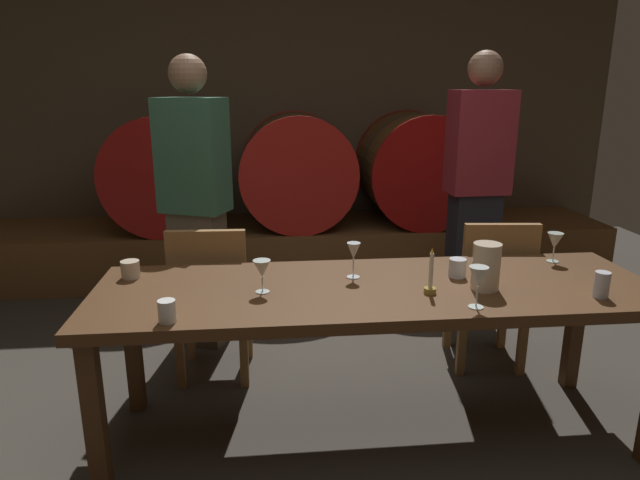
# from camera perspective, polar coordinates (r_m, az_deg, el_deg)

# --- Properties ---
(ground_plane) EXTENTS (7.63, 7.63, 0.00)m
(ground_plane) POSITION_cam_1_polar(r_m,az_deg,el_deg) (2.61, 0.83, -21.76)
(ground_plane) COLOR #3F3A33
(back_wall) EXTENTS (5.87, 0.24, 2.40)m
(back_wall) POSITION_cam_1_polar(r_m,az_deg,el_deg) (5.20, -3.08, 11.38)
(back_wall) COLOR brown
(back_wall) RESTS_ON ground
(barrel_shelf) EXTENTS (5.28, 0.90, 0.44)m
(barrel_shelf) POSITION_cam_1_polar(r_m,az_deg,el_deg) (4.83, -2.60, -0.80)
(barrel_shelf) COLOR brown
(barrel_shelf) RESTS_ON ground
(wine_barrel_left) EXTENTS (0.93, 0.84, 0.93)m
(wine_barrel_left) POSITION_cam_1_polar(r_m,az_deg,el_deg) (4.75, -15.27, 6.74)
(wine_barrel_left) COLOR #513319
(wine_barrel_left) RESTS_ON barrel_shelf
(wine_barrel_center) EXTENTS (0.93, 0.84, 0.93)m
(wine_barrel_center) POSITION_cam_1_polar(r_m,az_deg,el_deg) (4.69, -2.42, 7.17)
(wine_barrel_center) COLOR brown
(wine_barrel_center) RESTS_ON barrel_shelf
(wine_barrel_right) EXTENTS (0.93, 0.84, 0.93)m
(wine_barrel_right) POSITION_cam_1_polar(r_m,az_deg,el_deg) (4.86, 9.82, 7.25)
(wine_barrel_right) COLOR brown
(wine_barrel_right) RESTS_ON barrel_shelf
(dining_table) EXTENTS (2.44, 0.77, 0.74)m
(dining_table) POSITION_cam_1_polar(r_m,az_deg,el_deg) (2.48, 5.78, -6.21)
(dining_table) COLOR #4C2D16
(dining_table) RESTS_ON ground
(chair_left) EXTENTS (0.42, 0.42, 0.88)m
(chair_left) POSITION_cam_1_polar(r_m,az_deg,el_deg) (3.06, -11.03, -5.63)
(chair_left) COLOR olive
(chair_left) RESTS_ON ground
(chair_right) EXTENTS (0.44, 0.44, 0.88)m
(chair_right) POSITION_cam_1_polar(r_m,az_deg,el_deg) (3.28, 17.09, -4.62)
(chair_right) COLOR olive
(chair_right) RESTS_ON ground
(guest_left) EXTENTS (0.44, 0.37, 1.75)m
(guest_left) POSITION_cam_1_polar(r_m,az_deg,el_deg) (3.41, -12.61, 3.75)
(guest_left) COLOR brown
(guest_left) RESTS_ON ground
(guest_right) EXTENTS (0.39, 0.25, 1.79)m
(guest_right) POSITION_cam_1_polar(r_m,az_deg,el_deg) (3.80, 15.68, 5.03)
(guest_right) COLOR black
(guest_right) RESTS_ON ground
(candle_center) EXTENTS (0.05, 0.05, 0.20)m
(candle_center) POSITION_cam_1_polar(r_m,az_deg,el_deg) (2.38, 11.23, -4.14)
(candle_center) COLOR olive
(candle_center) RESTS_ON dining_table
(pitcher) EXTENTS (0.12, 0.12, 0.20)m
(pitcher) POSITION_cam_1_polar(r_m,az_deg,el_deg) (2.47, 16.61, -2.62)
(pitcher) COLOR beige
(pitcher) RESTS_ON dining_table
(wine_glass_far_left) EXTENTS (0.08, 0.08, 0.14)m
(wine_glass_far_left) POSITION_cam_1_polar(r_m,az_deg,el_deg) (2.34, -5.96, -3.02)
(wine_glass_far_left) COLOR silver
(wine_glass_far_left) RESTS_ON dining_table
(wine_glass_center_left) EXTENTS (0.06, 0.06, 0.16)m
(wine_glass_center_left) POSITION_cam_1_polar(r_m,az_deg,el_deg) (2.51, 3.45, -1.27)
(wine_glass_center_left) COLOR white
(wine_glass_center_left) RESTS_ON dining_table
(wine_glass_center_right) EXTENTS (0.08, 0.08, 0.17)m
(wine_glass_center_right) POSITION_cam_1_polar(r_m,az_deg,el_deg) (2.25, 15.87, -3.74)
(wine_glass_center_right) COLOR silver
(wine_glass_center_right) RESTS_ON dining_table
(wine_glass_far_right) EXTENTS (0.08, 0.08, 0.15)m
(wine_glass_far_right) POSITION_cam_1_polar(r_m,az_deg,el_deg) (2.97, 22.87, -0.15)
(wine_glass_far_right) COLOR silver
(wine_glass_far_right) RESTS_ON dining_table
(cup_far_left) EXTENTS (0.08, 0.08, 0.08)m
(cup_far_left) POSITION_cam_1_polar(r_m,az_deg,el_deg) (2.67, -18.81, -2.85)
(cup_far_left) COLOR beige
(cup_far_left) RESTS_ON dining_table
(cup_center_left) EXTENTS (0.07, 0.07, 0.08)m
(cup_center_left) POSITION_cam_1_polar(r_m,az_deg,el_deg) (2.14, -15.37, -7.03)
(cup_center_left) COLOR white
(cup_center_left) RESTS_ON dining_table
(cup_center_right) EXTENTS (0.08, 0.08, 0.09)m
(cup_center_right) POSITION_cam_1_polar(r_m,az_deg,el_deg) (2.61, 13.86, -2.77)
(cup_center_right) COLOR silver
(cup_center_right) RESTS_ON dining_table
(cup_far_right) EXTENTS (0.06, 0.06, 0.11)m
(cup_far_right) POSITION_cam_1_polar(r_m,az_deg,el_deg) (2.57, 26.84, -4.09)
(cup_far_right) COLOR silver
(cup_far_right) RESTS_ON dining_table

